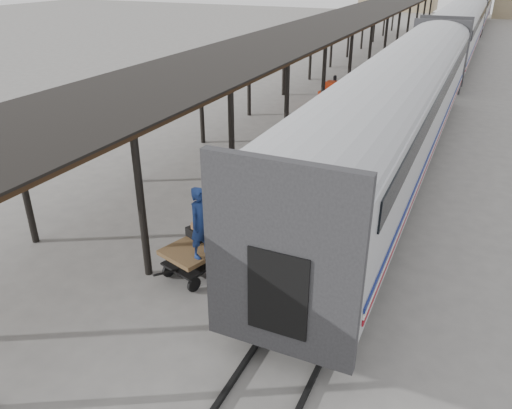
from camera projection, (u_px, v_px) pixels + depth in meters
The scene contains 9 objects.
ground at pixel (228, 249), 14.59m from camera, with size 160.00×160.00×0.00m, color slate.
train at pixel (458, 29), 39.79m from camera, with size 3.45×76.01×4.01m.
canopy at pixel (346, 20), 33.69m from camera, with size 4.90×64.30×4.15m.
rails at pixel (453, 62), 41.12m from camera, with size 1.54×150.00×0.12m.
baggage_cart at pixel (207, 248), 13.39m from camera, with size 1.91×2.66×0.86m.
suitcase_stack at pixel (211, 229), 13.48m from camera, with size 1.49×1.10×0.57m.
luggage_tug at pixel (331, 97), 28.27m from camera, with size 1.10×1.67×1.42m.
porter at pixel (201, 223), 12.26m from camera, with size 0.68×0.45×1.87m, color navy.
pedestrian at pixel (334, 88), 29.76m from camera, with size 0.88×0.37×1.51m, color black.
Camera 1 is at (5.98, -11.04, 7.60)m, focal length 35.00 mm.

